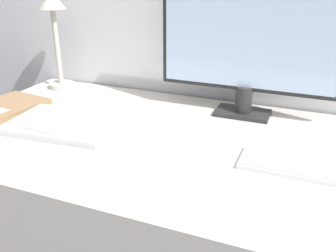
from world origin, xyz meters
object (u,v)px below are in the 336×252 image
monitor (249,40)px  laptop (65,124)px  ereader (59,120)px  notebook (2,108)px  keyboard (297,166)px  desk_lamp (54,24)px

monitor → laptop: size_ratio=1.66×
monitor → ereader: size_ratio=3.01×
monitor → notebook: bearing=-160.2°
keyboard → notebook: size_ratio=0.93×
keyboard → ereader: (-0.70, -0.01, 0.02)m
ereader → notebook: 0.28m
ereader → desk_lamp: 0.48m
desk_lamp → monitor: bearing=-1.4°
monitor → ereader: (-0.50, -0.33, -0.22)m
keyboard → monitor: bearing=122.6°
monitor → desk_lamp: size_ratio=1.54×
desk_lamp → notebook: bearing=-94.6°
monitor → laptop: monitor is taller
ereader → keyboard: bearing=1.1°
laptop → ereader: size_ratio=1.82×
keyboard → desk_lamp: bearing=160.7°
desk_lamp → ereader: bearing=-53.9°
monitor → notebook: monitor is taller
monitor → keyboard: (0.20, -0.31, -0.24)m
ereader → desk_lamp: bearing=126.1°
desk_lamp → keyboard: bearing=-19.3°
monitor → laptop: 0.63m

